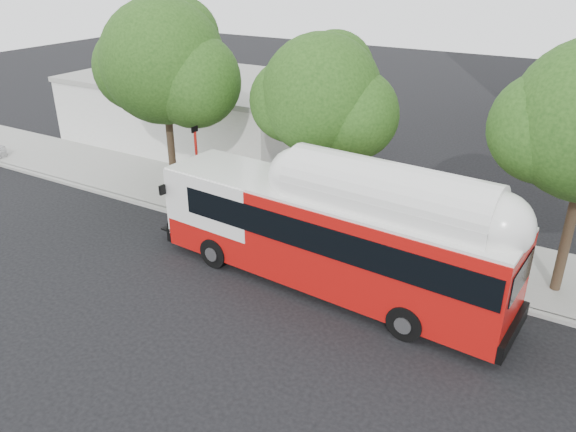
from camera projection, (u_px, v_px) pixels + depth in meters
name	position (u px, v px, depth m)	size (l,w,h in m)	color
ground	(265.00, 298.00, 20.40)	(120.00, 120.00, 0.00)	black
sidewalk	(342.00, 228.00, 25.43)	(60.00, 5.00, 0.15)	gray
curb_strip	(315.00, 252.00, 23.41)	(60.00, 0.30, 0.15)	gray
red_curb_segment	(256.00, 235.00, 24.79)	(10.00, 0.32, 0.16)	maroon
street_tree_left	(172.00, 67.00, 25.87)	(6.67, 5.80, 9.74)	#2D2116
street_tree_mid	(330.00, 101.00, 22.90)	(5.75, 5.00, 8.62)	#2D2116
low_commercial_bldg	(201.00, 108.00, 36.87)	(16.20, 10.20, 4.25)	silver
transit_bus	(330.00, 238.00, 20.32)	(14.60, 3.93, 4.27)	#B60F0C
signal_pole	(198.00, 172.00, 25.74)	(0.13, 0.42, 4.42)	red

